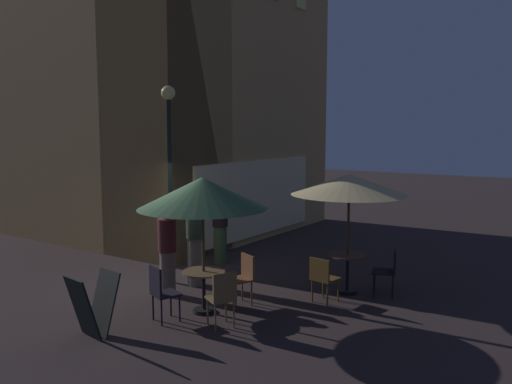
# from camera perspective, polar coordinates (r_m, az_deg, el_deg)

# --- Properties ---
(ground_plane) EXTENTS (60.00, 60.00, 0.00)m
(ground_plane) POSITION_cam_1_polar(r_m,az_deg,el_deg) (10.47, -9.90, -10.90)
(ground_plane) COLOR #312626
(cafe_building) EXTENTS (7.73, 7.26, 9.16)m
(cafe_building) POSITION_cam_1_polar(r_m,az_deg,el_deg) (15.42, -9.19, 11.99)
(cafe_building) COLOR tan
(cafe_building) RESTS_ON ground
(street_lamp_near_corner) EXTENTS (0.29, 0.29, 4.04)m
(street_lamp_near_corner) POSITION_cam_1_polar(r_m,az_deg,el_deg) (10.76, -9.41, 4.02)
(street_lamp_near_corner) COLOR black
(street_lamp_near_corner) RESTS_ON ground
(menu_sandwich_board) EXTENTS (0.74, 0.64, 0.97)m
(menu_sandwich_board) POSITION_cam_1_polar(r_m,az_deg,el_deg) (8.57, -17.29, -11.66)
(menu_sandwich_board) COLOR #262624
(menu_sandwich_board) RESTS_ON ground
(cafe_table_0) EXTENTS (0.75, 0.75, 0.73)m
(cafe_table_0) POSITION_cam_1_polar(r_m,az_deg,el_deg) (9.26, -5.71, -9.72)
(cafe_table_0) COLOR black
(cafe_table_0) RESTS_ON ground
(cafe_table_1) EXTENTS (0.74, 0.74, 0.76)m
(cafe_table_1) POSITION_cam_1_polar(r_m,az_deg,el_deg) (10.41, 9.92, -7.81)
(cafe_table_1) COLOR black
(cafe_table_1) RESTS_ON ground
(patio_umbrella_0) EXTENTS (2.23, 2.23, 2.37)m
(patio_umbrella_0) POSITION_cam_1_polar(r_m,az_deg,el_deg) (8.94, -5.83, -0.14)
(patio_umbrella_0) COLOR black
(patio_umbrella_0) RESTS_ON ground
(patio_umbrella_1) EXTENTS (2.23, 2.23, 2.33)m
(patio_umbrella_1) POSITION_cam_1_polar(r_m,az_deg,el_deg) (10.13, 10.11, 0.77)
(patio_umbrella_1) COLOR black
(patio_umbrella_1) RESTS_ON ground
(cafe_chair_0) EXTENTS (0.54, 0.54, 0.91)m
(cafe_chair_0) POSITION_cam_1_polar(r_m,az_deg,el_deg) (9.63, -1.40, -8.97)
(cafe_chair_0) COLOR brown
(cafe_chair_0) RESTS_ON ground
(cafe_chair_1) EXTENTS (0.53, 0.53, 0.94)m
(cafe_chair_1) POSITION_cam_1_polar(r_m,az_deg,el_deg) (8.90, -10.33, -10.35)
(cafe_chair_1) COLOR black
(cafe_chair_1) RESTS_ON ground
(cafe_chair_2) EXTENTS (0.55, 0.55, 0.93)m
(cafe_chair_2) POSITION_cam_1_polar(r_m,az_deg,el_deg) (8.52, -3.64, -11.06)
(cafe_chair_2) COLOR brown
(cafe_chair_2) RESTS_ON ground
(cafe_chair_3) EXTENTS (0.48, 0.48, 0.85)m
(cafe_chair_3) POSITION_cam_1_polar(r_m,az_deg,el_deg) (9.77, 7.27, -9.03)
(cafe_chair_3) COLOR brown
(cafe_chair_3) RESTS_ON ground
(cafe_chair_4) EXTENTS (0.55, 0.55, 0.90)m
(cafe_chair_4) POSITION_cam_1_polar(r_m,az_deg,el_deg) (10.37, 14.25, -8.02)
(cafe_chair_4) COLOR black
(cafe_chair_4) RESTS_ON ground
(patron_standing_0) EXTENTS (0.35, 0.35, 1.68)m
(patron_standing_0) POSITION_cam_1_polar(r_m,az_deg,el_deg) (10.21, -9.63, -6.46)
(patron_standing_0) COLOR #736353
(patron_standing_0) RESTS_ON ground
(patron_standing_1) EXTENTS (0.37, 0.37, 1.73)m
(patron_standing_1) POSITION_cam_1_polar(r_m,az_deg,el_deg) (12.42, -3.93, -3.87)
(patron_standing_1) COLOR #384C2B
(patron_standing_1) RESTS_ON ground
(patron_standing_2) EXTENTS (0.38, 0.38, 1.80)m
(patron_standing_2) POSITION_cam_1_polar(r_m,az_deg,el_deg) (10.74, -6.63, -5.41)
(patron_standing_2) COLOR slate
(patron_standing_2) RESTS_ON ground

